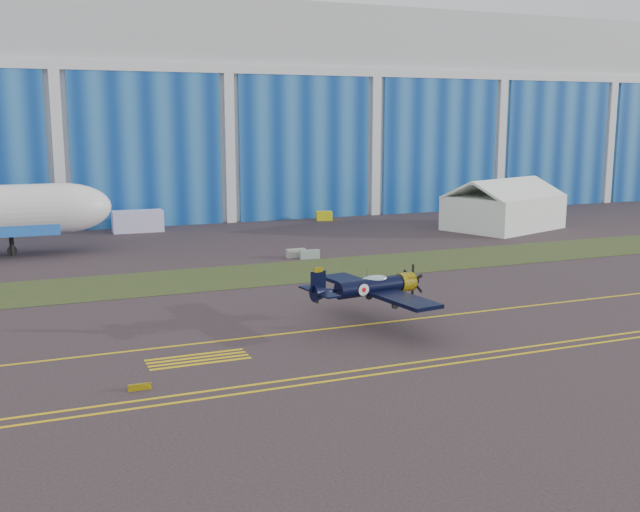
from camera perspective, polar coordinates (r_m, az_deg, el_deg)
name	(u,v)px	position (r m, az deg, el deg)	size (l,w,h in m)	color
ground	(402,301)	(58.71, 6.25, -3.45)	(260.00, 260.00, 0.00)	#372B2F
grass_median	(331,268)	(71.01, 0.87, -0.96)	(260.00, 10.00, 0.02)	#475128
hangar	(192,113)	(124.86, -9.75, 10.68)	(220.00, 45.70, 30.00)	silver
taxiway_centreline	(435,317)	(54.50, 8.76, -4.59)	(200.00, 0.20, 0.02)	yellow
edge_line_near	(517,354)	(46.96, 14.76, -7.27)	(80.00, 0.20, 0.02)	yellow
edge_line_far	(507,350)	(47.72, 14.04, -6.95)	(80.00, 0.20, 0.02)	yellow
hold_short_ladder	(198,359)	(45.17, -9.27, -7.76)	(6.00, 2.40, 0.02)	yellow
guard_board_left	(140,387)	(40.81, -13.57, -9.68)	(1.20, 0.15, 0.35)	yellow
warbird	(370,287)	(50.96, 3.84, -2.35)	(11.25, 12.94, 3.46)	black
tent	(504,204)	(99.40, 13.82, 3.89)	(16.76, 14.52, 6.54)	white
shipping_container	(138,221)	(96.95, -13.72, 2.59)	(6.21, 2.48, 2.69)	silver
tug	(324,216)	(105.08, 0.33, 3.08)	(2.19, 1.37, 1.28)	yellow
barrier_a	(296,253)	(76.74, -1.85, 0.22)	(2.00, 0.60, 0.90)	#949992
barrier_b	(310,254)	(76.02, -0.79, 0.13)	(2.00, 0.60, 0.90)	#8A9D96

